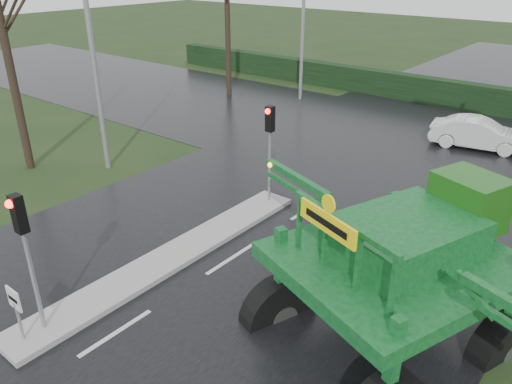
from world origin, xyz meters
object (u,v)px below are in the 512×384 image
Objects in this scene: traffic_signal_mid at (270,134)px; street_light_left_near at (92,15)px; white_sedan at (476,148)px; traffic_signal_near at (23,236)px; crop_sprayer at (290,227)px; keep_left_sign at (16,306)px.

traffic_signal_mid is 0.35× the size of street_light_left_near.
street_light_left_near is (-6.89, -1.49, 3.40)m from traffic_signal_mid.
traffic_signal_mid is 11.37m from white_sedan.
traffic_signal_near is at bearing 157.01° from white_sedan.
traffic_signal_mid is at bearing 151.86° from crop_sprayer.
white_sedan is at bearing 109.98° from crop_sprayer.
white_sedan is at bearing 69.42° from traffic_signal_mid.
street_light_left_near is at bearing -174.82° from crop_sprayer.
street_light_left_near is 17.11m from white_sedan.
crop_sprayer is at bearing 168.67° from white_sedan.
keep_left_sign is 11.32m from street_light_left_near.
white_sedan is at bearing 47.70° from street_light_left_near.
traffic_signal_mid is 0.85× the size of white_sedan.
street_light_left_near is (-6.89, 7.50, 4.93)m from keep_left_sign.
traffic_signal_near is 10.40m from street_light_left_near.
traffic_signal_near is 0.42× the size of crop_sprayer.
traffic_signal_mid is (0.00, 8.50, 0.00)m from traffic_signal_near.
keep_left_sign is 19.77m from white_sedan.
keep_left_sign is 6.20m from crop_sprayer.
traffic_signal_near is at bearing -90.00° from traffic_signal_mid.
traffic_signal_mid is at bearing 12.21° from street_light_left_near.
white_sedan is (-0.00, 14.70, -2.36)m from crop_sprayer.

